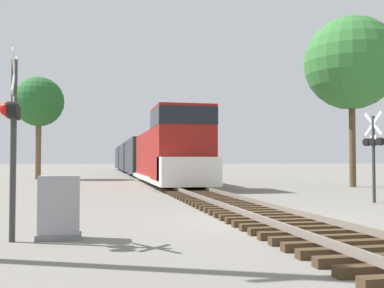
% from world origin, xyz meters
% --- Properties ---
extents(ground_plane, '(400.00, 400.00, 0.00)m').
position_xyz_m(ground_plane, '(0.00, 0.00, 0.00)').
color(ground_plane, slate).
extents(rail_track_bed, '(2.60, 160.00, 0.31)m').
position_xyz_m(rail_track_bed, '(0.00, -0.00, 0.14)').
color(rail_track_bed, '#42301E').
rests_on(rail_track_bed, ground).
extents(freight_train, '(3.10, 61.38, 4.54)m').
position_xyz_m(freight_train, '(0.00, 39.91, 1.98)').
color(freight_train, maroon).
rests_on(freight_train, ground).
extents(crossing_signal_near, '(0.39, 1.01, 3.81)m').
position_xyz_m(crossing_signal_near, '(-6.19, -1.88, 2.39)').
color(crossing_signal_near, '#333333').
rests_on(crossing_signal_near, ground).
extents(crossing_signal_far, '(0.45, 1.01, 3.49)m').
position_xyz_m(crossing_signal_far, '(5.89, 4.05, 2.17)').
color(crossing_signal_far, '#333333').
rests_on(crossing_signal_far, ground).
extents(relay_cabinet, '(0.89, 0.50, 1.30)m').
position_xyz_m(relay_cabinet, '(-5.27, -1.76, 0.64)').
color(relay_cabinet, slate).
rests_on(relay_cabinet, ground).
extents(tree_far_right, '(5.73, 5.73, 10.48)m').
position_xyz_m(tree_far_right, '(10.74, 13.44, 7.59)').
color(tree_far_right, brown).
rests_on(tree_far_right, ground).
extents(tree_mid_background, '(4.26, 4.26, 8.81)m').
position_xyz_m(tree_mid_background, '(-9.52, 28.91, 6.62)').
color(tree_mid_background, brown).
rests_on(tree_mid_background, ground).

